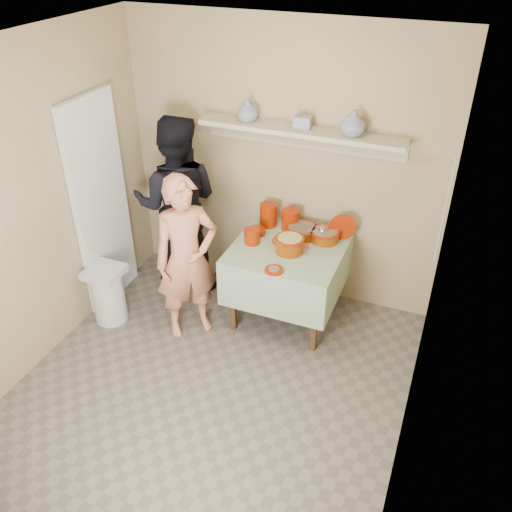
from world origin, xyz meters
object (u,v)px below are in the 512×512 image
at_px(serving_table, 288,258).
at_px(trash_bin, 108,294).
at_px(cazuela_rice, 290,243).
at_px(person_cook, 187,259).
at_px(person_helper, 177,204).

bearing_deg(serving_table, trash_bin, -155.74).
bearing_deg(cazuela_rice, person_cook, -150.39).
distance_m(person_helper, cazuela_rice, 1.25).
distance_m(person_cook, serving_table, 0.92).
distance_m(person_cook, person_helper, 0.82).
xyz_separation_m(person_cook, person_helper, (-0.45, 0.67, 0.12)).
relative_size(person_helper, trash_bin, 3.14).
relative_size(person_cook, trash_bin, 2.72).
bearing_deg(person_helper, person_cook, 105.22).
distance_m(person_cook, trash_bin, 0.92).
bearing_deg(person_helper, cazuela_rice, 150.55).
distance_m(person_cook, cazuela_rice, 0.89).
bearing_deg(serving_table, cazuela_rice, -68.59).
height_order(person_helper, trash_bin, person_helper).
bearing_deg(person_cook, serving_table, -9.28).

